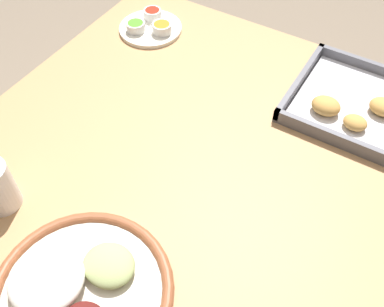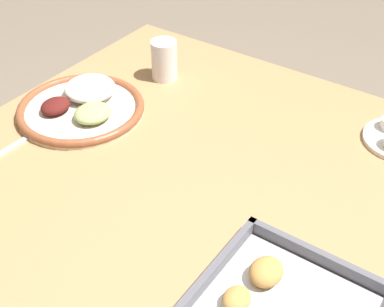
# 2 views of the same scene
# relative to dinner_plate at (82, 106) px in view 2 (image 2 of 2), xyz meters

# --- Properties ---
(dining_table) EXTENTS (0.95, 0.99, 0.75)m
(dining_table) POSITION_rel_dinner_plate_xyz_m (0.02, 0.32, -0.13)
(dining_table) COLOR #AD7F51
(dining_table) RESTS_ON ground_plane
(dinner_plate) EXTENTS (0.29, 0.29, 0.05)m
(dinner_plate) POSITION_rel_dinner_plate_xyz_m (0.00, 0.00, 0.00)
(dinner_plate) COLOR beige
(dinner_plate) RESTS_ON dining_table
(fork) EXTENTS (0.20, 0.02, 0.00)m
(fork) POSITION_rel_dinner_plate_xyz_m (0.20, -0.02, -0.01)
(fork) COLOR silver
(fork) RESTS_ON dining_table
(drinking_cup) EXTENTS (0.06, 0.06, 0.10)m
(drinking_cup) POSITION_rel_dinner_plate_xyz_m (-0.23, 0.06, 0.03)
(drinking_cup) COLOR white
(drinking_cup) RESTS_ON dining_table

